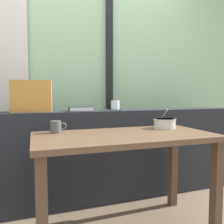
{
  "coord_description": "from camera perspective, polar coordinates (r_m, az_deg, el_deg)",
  "views": [
    {
      "loc": [
        -0.6,
        -1.46,
        0.97
      ],
      "look_at": [
        0.07,
        0.49,
        0.82
      ],
      "focal_mm": 36.79,
      "sensor_mm": 36.0,
      "label": 1
    }
  ],
  "objects": [
    {
      "name": "outdoor_backdrop",
      "position": [
        2.69,
        -5.97,
        13.31
      ],
      "size": [
        4.8,
        0.08,
        2.8
      ],
      "primitive_type": "cube",
      "color": "#9EC699",
      "rests_on": "ground"
    },
    {
      "name": "window_divider_post",
      "position": [
        2.67,
        -0.66,
        11.23
      ],
      "size": [
        0.07,
        0.05,
        2.6
      ],
      "primitive_type": "cube",
      "color": "black",
      "rests_on": "ground"
    },
    {
      "name": "dark_console_ledge",
      "position": [
        2.17,
        -2.3,
        -10.63
      ],
      "size": [
        2.8,
        0.28,
        0.83
      ],
      "primitive_type": "cube",
      "color": "#23262B",
      "rests_on": "ground"
    },
    {
      "name": "breakfast_table",
      "position": [
        1.61,
        3.21,
        -9.46
      ],
      "size": [
        1.22,
        0.61,
        0.71
      ],
      "color": "brown",
      "rests_on": "ground"
    },
    {
      "name": "coaster_square",
      "position": [
        2.15,
        0.8,
        0.57
      ],
      "size": [
        0.1,
        0.1,
        0.0
      ],
      "primitive_type": "cube",
      "color": "black",
      "rests_on": "dark_console_ledge"
    },
    {
      "name": "juice_glass",
      "position": [
        2.14,
        0.8,
        1.7
      ],
      "size": [
        0.08,
        0.08,
        0.09
      ],
      "color": "white",
      "rests_on": "coaster_square"
    },
    {
      "name": "closed_book",
      "position": [
        2.03,
        -7.81,
        0.81
      ],
      "size": [
        0.22,
        0.15,
        0.04
      ],
      "color": "#1E2D47",
      "rests_on": "dark_console_ledge"
    },
    {
      "name": "throw_pillow",
      "position": [
        2.01,
        -19.34,
        3.72
      ],
      "size": [
        0.33,
        0.17,
        0.26
      ],
      "primitive_type": "cube",
      "rotation": [
        0.0,
        0.0,
        -0.1
      ],
      "color": "#D18938",
      "rests_on": "dark_console_ledge"
    },
    {
      "name": "soup_bowl",
      "position": [
        1.89,
        12.93,
        -2.8
      ],
      "size": [
        0.18,
        0.18,
        0.16
      ],
      "color": "beige",
      "rests_on": "breakfast_table"
    },
    {
      "name": "ceramic_mug",
      "position": [
        1.67,
        -13.71,
        -3.61
      ],
      "size": [
        0.11,
        0.08,
        0.08
      ],
      "color": "#4C4C4C",
      "rests_on": "breakfast_table"
    }
  ]
}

